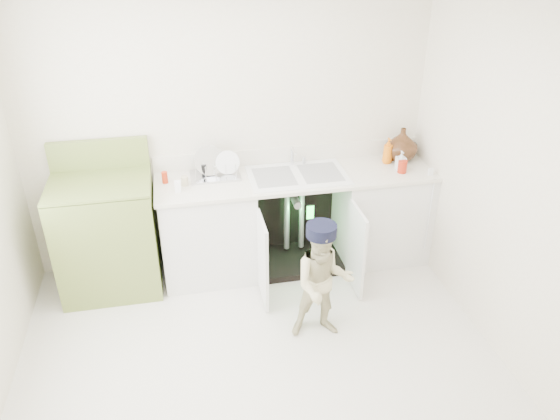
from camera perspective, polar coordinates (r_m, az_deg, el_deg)
The scene contains 5 objects.
ground at distance 4.17m, azimuth -2.10°, elevation -15.43°, with size 3.50×3.50×0.00m, color beige.
room_shell at distance 3.42m, azimuth -2.47°, elevation -0.28°, with size 6.00×5.50×1.26m.
counter_run at distance 4.94m, azimuth 2.02°, elevation -0.81°, with size 2.44×1.02×1.20m.
avocado_stove at distance 4.82m, azimuth -17.57°, elevation -2.41°, with size 0.81×0.65×1.26m.
repair_worker at distance 4.10m, azimuth 4.53°, elevation -7.46°, with size 0.50×0.86×0.97m.
Camera 1 is at (-0.45, -2.95, 2.92)m, focal length 35.00 mm.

